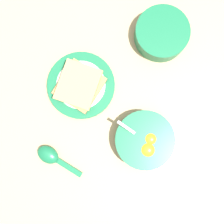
% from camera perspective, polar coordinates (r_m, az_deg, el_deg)
% --- Properties ---
extents(ground_plane, '(3.00, 3.00, 0.00)m').
position_cam_1_polar(ground_plane, '(0.68, -1.58, -5.11)').
color(ground_plane, tan).
extents(egg_bowl, '(0.15, 0.15, 0.07)m').
position_cam_1_polar(egg_bowl, '(0.66, 7.02, -6.06)').
color(egg_bowl, '#196B42').
rests_on(egg_bowl, ground_plane).
extents(toast_plate, '(0.18, 0.18, 0.02)m').
position_cam_1_polar(toast_plate, '(0.69, -6.72, 5.76)').
color(toast_plate, '#196B42').
rests_on(toast_plate, ground_plane).
extents(toast_sandwich, '(0.14, 0.14, 0.03)m').
position_cam_1_polar(toast_sandwich, '(0.66, -7.21, 5.74)').
color(toast_sandwich, tan).
rests_on(toast_sandwich, toast_plate).
extents(soup_spoon, '(0.11, 0.11, 0.03)m').
position_cam_1_polar(soup_spoon, '(0.69, -13.07, -9.46)').
color(soup_spoon, '#196B42').
rests_on(soup_spoon, ground_plane).
extents(congee_bowl, '(0.14, 0.14, 0.05)m').
position_cam_1_polar(congee_bowl, '(0.71, 10.76, 16.41)').
color(congee_bowl, '#196B42').
rests_on(congee_bowl, ground_plane).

